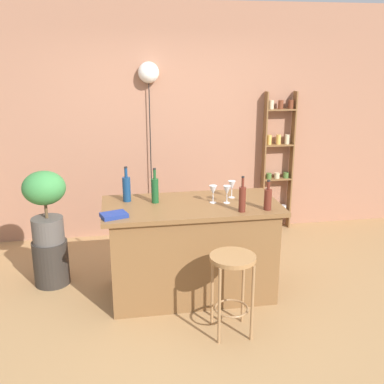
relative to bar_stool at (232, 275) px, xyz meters
The scene contains 16 objects.
ground 0.69m from the bar_stool, 117.44° to the left, with size 12.00×12.00×0.00m, color #A37A4C.
back_wall 2.53m from the bar_stool, 95.13° to the left, with size 6.40×0.10×2.80m, color #9E6B51.
kitchen_counter 0.74m from the bar_stool, 106.65° to the left, with size 1.61×0.79×0.90m.
bar_stool is the anchor object (origin of this frame).
spice_shelf 2.54m from the bar_stool, 62.36° to the left, with size 0.39×0.12×1.77m.
plant_stool 1.94m from the bar_stool, 144.11° to the left, with size 0.34×0.34×0.45m, color #2D2823.
potted_plant 1.95m from the bar_stool, 144.11° to the left, with size 0.41×0.36×0.71m.
bottle_wine_red 1.09m from the bar_stool, 123.46° to the left, with size 0.07×0.07×0.32m.
bottle_olive_oil 0.77m from the bar_stool, 46.07° to the left, with size 0.07×0.07×0.27m.
bottle_soda_blue 1.29m from the bar_stool, 131.41° to the left, with size 0.07×0.07×0.33m.
bottle_spirits_clear 0.68m from the bar_stool, 66.34° to the left, with size 0.06×0.06×0.32m.
wine_glass_left 0.99m from the bar_stool, 76.53° to the left, with size 0.07×0.07×0.16m.
wine_glass_center 0.87m from the bar_stool, 90.71° to the left, with size 0.07×0.07×0.16m.
wine_glass_right 0.85m from the bar_stool, 80.48° to the left, with size 0.07×0.07×0.16m.
cookbook 1.10m from the bar_stool, 152.69° to the left, with size 0.21×0.15×0.04m, color navy.
pendant_globe_light 2.72m from the bar_stool, 101.29° to the left, with size 0.24×0.24×2.13m.
Camera 1 is at (-0.66, -3.58, 2.20)m, focal length 42.55 mm.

